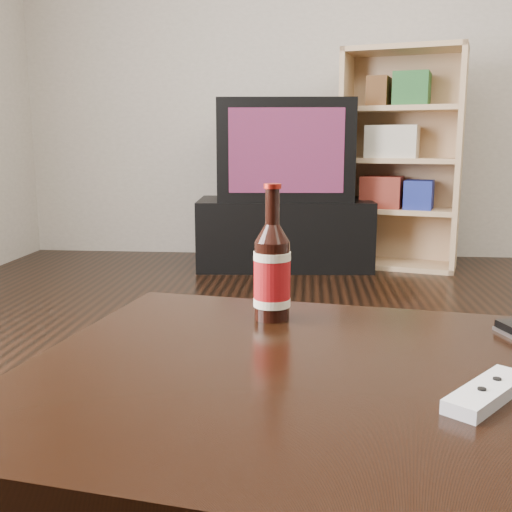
# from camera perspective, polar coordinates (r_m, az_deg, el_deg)

# --- Properties ---
(floor) EXTENTS (5.00, 6.00, 0.01)m
(floor) POSITION_cam_1_polar(r_m,az_deg,el_deg) (1.60, 22.68, -20.21)
(floor) COLOR black
(floor) RESTS_ON ground
(wall_back) EXTENTS (5.00, 0.02, 2.70)m
(wall_back) POSITION_cam_1_polar(r_m,az_deg,el_deg) (4.38, 11.75, 17.74)
(wall_back) COLOR silver
(wall_back) RESTS_ON ground
(tv_stand) EXTENTS (1.14, 0.63, 0.44)m
(tv_stand) POSITION_cam_1_polar(r_m,az_deg,el_deg) (3.91, 2.70, 2.21)
(tv_stand) COLOR black
(tv_stand) RESTS_ON floor
(tv) EXTENTS (0.87, 0.58, 0.62)m
(tv) POSITION_cam_1_polar(r_m,az_deg,el_deg) (3.87, 2.77, 10.03)
(tv) COLOR black
(tv) RESTS_ON tv_stand
(bookshelf) EXTENTS (0.81, 0.53, 1.38)m
(bookshelf) POSITION_cam_1_polar(r_m,az_deg,el_deg) (3.99, 13.52, 9.27)
(bookshelf) COLOR tan
(bookshelf) RESTS_ON floor
(coffee_table) EXTENTS (1.36, 0.93, 0.47)m
(coffee_table) POSITION_cam_1_polar(r_m,az_deg,el_deg) (0.91, 18.41, -14.98)
(coffee_table) COLOR black
(coffee_table) RESTS_ON floor
(beer_bottle) EXTENTS (0.08, 0.08, 0.25)m
(beer_bottle) POSITION_cam_1_polar(r_m,az_deg,el_deg) (1.11, 1.54, -1.57)
(beer_bottle) COLOR black
(beer_bottle) RESTS_ON coffee_table
(remote) EXTENTS (0.14, 0.16, 0.02)m
(remote) POSITION_cam_1_polar(r_m,az_deg,el_deg) (0.84, 21.19, -12.01)
(remote) COLOR #B8B8BA
(remote) RESTS_ON coffee_table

